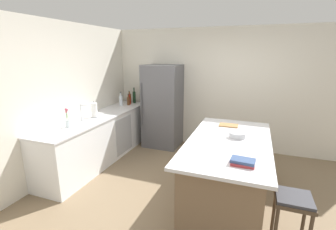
{
  "coord_description": "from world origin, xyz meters",
  "views": [
    {
      "loc": [
        0.69,
        -2.99,
        2.09
      ],
      "look_at": [
        -0.73,
        0.87,
        1.0
      ],
      "focal_mm": 25.44,
      "sensor_mm": 36.0,
      "label": 1
    }
  ],
  "objects": [
    {
      "name": "cookbook_stack",
      "position": [
        0.64,
        -0.54,
        0.96
      ],
      "size": [
        0.26,
        0.18,
        0.06
      ],
      "color": "#A83338",
      "rests_on": "kitchen_island"
    },
    {
      "name": "mixing_bowl",
      "position": [
        0.52,
        0.29,
        0.97
      ],
      "size": [
        0.23,
        0.23,
        0.08
      ],
      "color": "#B2B5BA",
      "rests_on": "kitchen_island"
    },
    {
      "name": "hot_sauce_bottle",
      "position": [
        -2.02,
        1.8,
        1.01
      ],
      "size": [
        0.05,
        0.05,
        0.25
      ],
      "color": "red",
      "rests_on": "counter_run_left"
    },
    {
      "name": "wall_rear",
      "position": [
        0.0,
        2.25,
        1.3
      ],
      "size": [
        6.0,
        0.1,
        2.6
      ],
      "primitive_type": "cube",
      "color": "silver",
      "rests_on": "ground_plane"
    },
    {
      "name": "sink_faucet",
      "position": [
        -2.12,
        0.28,
        1.07
      ],
      "size": [
        0.15,
        0.05,
        0.3
      ],
      "color": "silver",
      "rests_on": "counter_run_left"
    },
    {
      "name": "soda_bottle",
      "position": [
        -2.14,
        1.61,
        1.04
      ],
      "size": [
        0.08,
        0.08,
        0.31
      ],
      "color": "silver",
      "rests_on": "counter_run_left"
    },
    {
      "name": "wine_bottle",
      "position": [
        -2.01,
        2.0,
        1.05
      ],
      "size": [
        0.07,
        0.07,
        0.36
      ],
      "color": "#19381E",
      "rests_on": "counter_run_left"
    },
    {
      "name": "paper_towel_roll",
      "position": [
        -2.08,
        0.57,
        1.04
      ],
      "size": [
        0.14,
        0.14,
        0.31
      ],
      "color": "gray",
      "rests_on": "counter_run_left"
    },
    {
      "name": "refrigerator",
      "position": [
        -1.22,
        1.86,
        0.91
      ],
      "size": [
        0.78,
        0.71,
        1.83
      ],
      "color": "#56565B",
      "rests_on": "ground_plane"
    },
    {
      "name": "cutting_board",
      "position": [
        0.34,
        0.82,
        0.94
      ],
      "size": [
        0.3,
        0.2,
        0.02
      ],
      "color": "#9E7042",
      "rests_on": "kitchen_island"
    },
    {
      "name": "syrup_bottle",
      "position": [
        -2.0,
        1.72,
        1.01
      ],
      "size": [
        0.06,
        0.06,
        0.25
      ],
      "color": "#5B3319",
      "rests_on": "counter_run_left"
    },
    {
      "name": "ground_plane",
      "position": [
        0.0,
        0.0,
        0.0
      ],
      "size": [
        7.2,
        7.2,
        0.0
      ],
      "primitive_type": "plane",
      "color": "#7A664C"
    },
    {
      "name": "counter_run_left",
      "position": [
        -2.08,
        0.69,
        0.46
      ],
      "size": [
        0.67,
        2.86,
        0.91
      ],
      "color": "white",
      "rests_on": "ground_plane"
    },
    {
      "name": "wall_left",
      "position": [
        -2.45,
        0.0,
        1.3
      ],
      "size": [
        0.1,
        6.0,
        2.6
      ],
      "primitive_type": "cube",
      "color": "silver",
      "rests_on": "ground_plane"
    },
    {
      "name": "whiskey_bottle",
      "position": [
        -2.08,
        1.91,
        1.03
      ],
      "size": [
        0.08,
        0.08,
        0.29
      ],
      "color": "brown",
      "rests_on": "counter_run_left"
    },
    {
      "name": "flower_vase",
      "position": [
        -2.09,
        -0.1,
        1.01
      ],
      "size": [
        0.07,
        0.07,
        0.32
      ],
      "color": "silver",
      "rests_on": "counter_run_left"
    },
    {
      "name": "bar_stool",
      "position": [
        1.16,
        -0.56,
        0.55
      ],
      "size": [
        0.36,
        0.36,
        0.68
      ],
      "color": "#473828",
      "rests_on": "ground_plane"
    },
    {
      "name": "kitchen_island",
      "position": [
        0.42,
        0.14,
        0.47
      ],
      "size": [
        1.08,
        2.08,
        0.93
      ],
      "color": "#7A6047",
      "rests_on": "ground_plane"
    }
  ]
}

